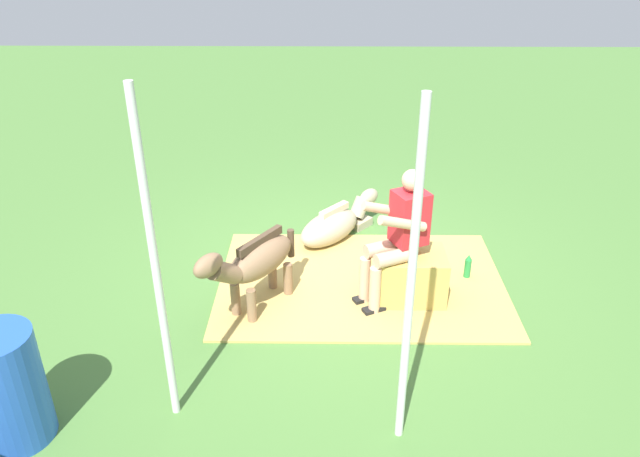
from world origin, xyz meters
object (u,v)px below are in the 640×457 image
at_px(pony_standing, 255,262).
at_px(tent_pole_right, 156,269).
at_px(pony_lying, 335,224).
at_px(tent_pole_left, 410,288).
at_px(person_seated, 398,232).
at_px(water_barrel, 6,388).
at_px(hay_bale, 410,276).
at_px(soda_bottle, 468,267).

xyz_separation_m(pony_standing, tent_pole_right, (0.49, 1.37, 0.76)).
xyz_separation_m(pony_lying, tent_pole_left, (-0.45, 3.03, 1.11)).
distance_m(pony_standing, tent_pole_right, 1.64).
height_order(person_seated, pony_standing, person_seated).
bearing_deg(person_seated, water_barrel, 31.20).
xyz_separation_m(hay_bale, pony_lying, (0.73, -1.23, -0.06)).
xyz_separation_m(hay_bale, soda_bottle, (-0.65, -0.37, -0.11)).
height_order(water_barrel, tent_pole_left, tent_pole_left).
bearing_deg(tent_pole_right, soda_bottle, -143.69).
bearing_deg(soda_bottle, water_barrel, 30.38).
relative_size(person_seated, pony_lying, 1.17).
relative_size(hay_bale, water_barrel, 0.74).
bearing_deg(hay_bale, soda_bottle, -150.69).
xyz_separation_m(person_seated, pony_standing, (1.35, 0.16, -0.24)).
relative_size(person_seated, tent_pole_right, 0.53).
distance_m(soda_bottle, tent_pole_left, 2.62).
relative_size(pony_standing, water_barrel, 1.30).
distance_m(pony_lying, tent_pole_left, 3.26).
relative_size(person_seated, soda_bottle, 4.78).
relative_size(water_barrel, tent_pole_right, 0.35).
bearing_deg(tent_pole_right, water_barrel, 13.06).
relative_size(hay_bale, person_seated, 0.48).
height_order(soda_bottle, tent_pole_right, tent_pole_right).
bearing_deg(water_barrel, pony_lying, -127.74).
relative_size(pony_standing, tent_pole_right, 0.46).
relative_size(tent_pole_left, tent_pole_right, 1.00).
bearing_deg(tent_pole_left, pony_lying, -81.62).
xyz_separation_m(soda_bottle, water_barrel, (3.76, 2.21, 0.31)).
bearing_deg(water_barrel, tent_pole_left, -179.12).
bearing_deg(pony_standing, person_seated, -173.07).
height_order(hay_bale, soda_bottle, hay_bale).
relative_size(person_seated, tent_pole_left, 0.53).
height_order(pony_standing, water_barrel, water_barrel).
bearing_deg(pony_lying, water_barrel, 52.26).
height_order(pony_standing, pony_lying, pony_standing).
xyz_separation_m(person_seated, tent_pole_left, (0.13, 1.75, 0.52)).
distance_m(tent_pole_left, tent_pole_right, 1.73).
bearing_deg(person_seated, tent_pole_right, 39.73).
relative_size(pony_standing, soda_bottle, 4.07).
xyz_separation_m(tent_pole_left, tent_pole_right, (1.71, -0.21, 0.00)).
bearing_deg(pony_standing, pony_lying, -118.07).
height_order(hay_bale, tent_pole_left, tent_pole_left).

